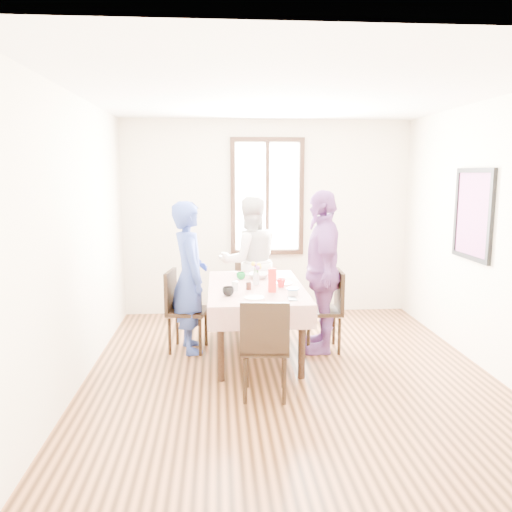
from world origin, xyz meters
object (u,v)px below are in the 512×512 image
(dining_table, at_px, (256,320))
(person_far, at_px, (249,261))
(chair_far, at_px, (249,290))
(chair_near, at_px, (265,347))
(chair_left, at_px, (188,311))
(person_left, at_px, (189,277))
(chair_right, at_px, (322,310))
(person_right, at_px, (321,272))

(dining_table, height_order, person_far, person_far)
(chair_far, distance_m, chair_near, 2.21)
(chair_far, bearing_deg, dining_table, 98.87)
(dining_table, xyz_separation_m, person_far, (0.00, 1.08, 0.47))
(dining_table, relative_size, chair_near, 1.76)
(chair_left, distance_m, person_left, 0.38)
(chair_left, bearing_deg, dining_table, 88.38)
(person_left, bearing_deg, chair_left, 76.67)
(dining_table, xyz_separation_m, chair_right, (0.75, 0.05, 0.08))
(chair_right, bearing_deg, person_left, 89.13)
(chair_far, bearing_deg, chair_left, 60.61)
(person_left, bearing_deg, chair_right, -107.20)
(chair_right, bearing_deg, chair_left, 89.18)
(chair_right, relative_size, person_right, 0.51)
(dining_table, xyz_separation_m, person_left, (-0.73, 0.15, 0.46))
(person_right, bearing_deg, chair_left, -87.37)
(person_left, distance_m, person_right, 1.47)
(chair_right, relative_size, chair_far, 1.00)
(person_left, xyz_separation_m, person_right, (1.46, -0.10, 0.06))
(chair_left, height_order, chair_far, same)
(dining_table, bearing_deg, chair_near, -90.00)
(chair_left, relative_size, person_right, 0.51)
(chair_left, relative_size, person_far, 0.54)
(dining_table, bearing_deg, person_left, 168.37)
(person_left, xyz_separation_m, person_far, (0.73, 0.93, 0.01))
(chair_far, distance_m, person_far, 0.39)
(person_left, height_order, person_far, person_far)
(person_left, height_order, person_right, person_right)
(person_left, bearing_deg, chair_far, -50.83)
(chair_right, relative_size, person_far, 0.54)
(chair_near, distance_m, person_left, 1.50)
(chair_near, relative_size, person_far, 0.54)
(chair_far, height_order, person_left, person_left)
(chair_right, bearing_deg, person_right, 93.00)
(dining_table, relative_size, chair_right, 1.76)
(person_left, distance_m, person_far, 1.18)
(person_far, distance_m, person_right, 1.27)
(chair_near, bearing_deg, person_right, 63.73)
(person_far, bearing_deg, dining_table, 77.71)
(person_far, relative_size, person_right, 0.94)
(chair_right, bearing_deg, chair_far, 38.51)
(dining_table, relative_size, person_far, 0.95)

